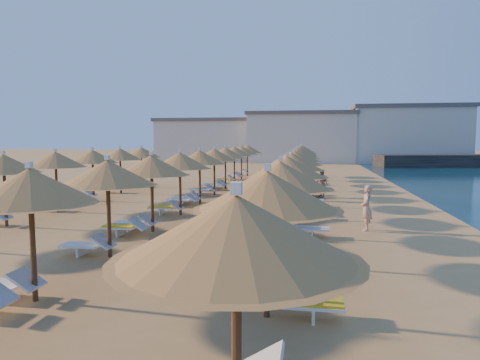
% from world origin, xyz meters
% --- Properties ---
extents(ground, '(220.00, 220.00, 0.00)m').
position_xyz_m(ground, '(0.00, 0.00, 0.00)').
color(ground, tan).
rests_on(ground, ground).
extents(hotel_blocks, '(44.91, 9.97, 8.10)m').
position_xyz_m(hotel_blocks, '(3.54, 46.01, 3.70)').
color(hotel_blocks, beige).
rests_on(hotel_blocks, ground).
extents(parasol_row_east, '(2.89, 37.71, 3.01)m').
position_xyz_m(parasol_row_east, '(2.83, 3.88, 2.45)').
color(parasol_row_east, brown).
rests_on(parasol_row_east, ground).
extents(parasol_row_west, '(2.89, 37.71, 3.01)m').
position_xyz_m(parasol_row_west, '(-2.17, 3.88, 2.45)').
color(parasol_row_west, brown).
rests_on(parasol_row_west, ground).
extents(parasol_row_inland, '(2.89, 20.30, 3.01)m').
position_xyz_m(parasol_row_inland, '(-8.29, 2.14, 2.45)').
color(parasol_row_inland, brown).
rests_on(parasol_row_inland, ground).
extents(loungers, '(14.10, 36.35, 0.66)m').
position_xyz_m(loungers, '(-1.07, 3.58, 0.34)').
color(loungers, white).
rests_on(loungers, ground).
extents(beachgoer_b, '(0.76, 0.94, 1.84)m').
position_xyz_m(beachgoer_b, '(3.18, 5.89, 0.92)').
color(beachgoer_b, tan).
rests_on(beachgoer_b, ground).
extents(beachgoer_c, '(0.90, 1.03, 1.67)m').
position_xyz_m(beachgoer_c, '(4.31, 7.47, 0.83)').
color(beachgoer_c, tan).
rests_on(beachgoer_c, ground).
extents(beachgoer_a, '(0.46, 0.67, 1.75)m').
position_xyz_m(beachgoer_a, '(5.75, -1.61, 0.88)').
color(beachgoer_a, tan).
rests_on(beachgoer_a, ground).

